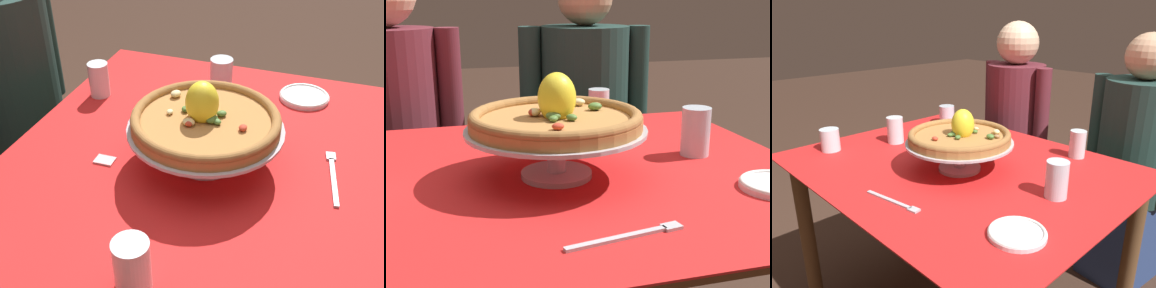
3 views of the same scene
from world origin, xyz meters
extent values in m
cylinder|color=brown|center=(0.52, -0.40, 0.34)|extent=(0.06, 0.06, 0.69)
cylinder|color=brown|center=(0.52, 0.40, 0.34)|extent=(0.06, 0.06, 0.69)
cube|color=brown|center=(0.00, 0.00, 0.70)|extent=(1.16, 0.92, 0.02)
cube|color=red|center=(0.00, 0.00, 0.72)|extent=(1.20, 0.96, 0.00)
cylinder|color=#B7B7C1|center=(0.04, -0.03, 0.72)|extent=(0.15, 0.15, 0.01)
cylinder|color=#B7B7C1|center=(0.04, -0.03, 0.77)|extent=(0.04, 0.04, 0.09)
cylinder|color=#B7B7C1|center=(0.04, -0.03, 0.82)|extent=(0.38, 0.38, 0.01)
cylinder|color=#AD753D|center=(0.04, -0.03, 0.84)|extent=(0.36, 0.36, 0.02)
torus|color=olive|center=(0.04, -0.03, 0.85)|extent=(0.36, 0.36, 0.02)
ellipsoid|color=#4C7533|center=(0.14, 0.02, 0.86)|extent=(0.03, 0.03, 0.02)
ellipsoid|color=#C63D28|center=(0.00, 0.00, 0.86)|extent=(0.04, 0.04, 0.02)
ellipsoid|color=beige|center=(0.00, 0.00, 0.86)|extent=(0.03, 0.03, 0.02)
ellipsoid|color=#4C7533|center=(0.06, -0.06, 0.85)|extent=(0.03, 0.03, 0.01)
ellipsoid|color=#996B42|center=(0.15, 0.04, 0.85)|extent=(0.02, 0.02, 0.01)
ellipsoid|color=#4C7533|center=(0.06, 0.03, 0.85)|extent=(0.03, 0.02, 0.01)
ellipsoid|color=beige|center=(0.12, 0.08, 0.86)|extent=(0.04, 0.03, 0.02)
ellipsoid|color=#4C7533|center=(0.03, -0.06, 0.85)|extent=(0.03, 0.03, 0.01)
ellipsoid|color=#C63D28|center=(0.02, -0.12, 0.85)|extent=(0.02, 0.02, 0.01)
ellipsoid|color=beige|center=(0.03, -0.01, 0.86)|extent=(0.04, 0.04, 0.02)
ellipsoid|color=beige|center=(0.03, 0.06, 0.85)|extent=(0.02, 0.02, 0.01)
ellipsoid|color=#4C7533|center=(0.03, -0.05, 0.86)|extent=(0.04, 0.04, 0.02)
ellipsoid|color=#996B42|center=(0.03, -0.01, 0.85)|extent=(0.03, 0.02, 0.01)
ellipsoid|color=yellow|center=(0.04, -0.02, 0.89)|extent=(0.11, 0.11, 0.11)
cylinder|color=silver|center=(0.40, 0.03, 0.78)|extent=(0.07, 0.07, 0.12)
cylinder|color=silver|center=(0.40, 0.03, 0.76)|extent=(0.06, 0.06, 0.08)
cylinder|color=silver|center=(0.27, 0.38, 0.77)|extent=(0.06, 0.06, 0.11)
cylinder|color=silver|center=(0.27, 0.38, 0.75)|extent=(0.05, 0.05, 0.05)
cylinder|color=white|center=(-0.37, -0.02, 0.78)|extent=(0.07, 0.07, 0.11)
cylinder|color=silver|center=(-0.37, -0.02, 0.75)|extent=(0.06, 0.06, 0.06)
cylinder|color=white|center=(0.45, -0.22, 0.72)|extent=(0.15, 0.15, 0.01)
torus|color=white|center=(0.45, -0.22, 0.73)|extent=(0.15, 0.15, 0.01)
cube|color=#B7B7C1|center=(0.06, -0.34, 0.72)|extent=(0.18, 0.04, 0.01)
cube|color=#B7B7C1|center=(0.16, -0.33, 0.72)|extent=(0.04, 0.03, 0.01)
cube|color=beige|center=(-0.04, 0.21, 0.72)|extent=(0.04, 0.05, 0.00)
cube|color=navy|center=(0.34, 0.78, 0.22)|extent=(0.32, 0.35, 0.44)
cylinder|color=#1E3833|center=(0.34, 0.78, 0.71)|extent=(0.36, 0.36, 0.54)
cylinder|color=#1E3833|center=(0.54, 0.75, 0.75)|extent=(0.08, 0.08, 0.46)
camera|label=1|loc=(-0.90, -0.32, 1.45)|focal=45.25mm
camera|label=2|loc=(-0.20, -1.04, 1.09)|focal=48.52mm
camera|label=3|loc=(0.93, -0.88, 1.25)|focal=34.70mm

